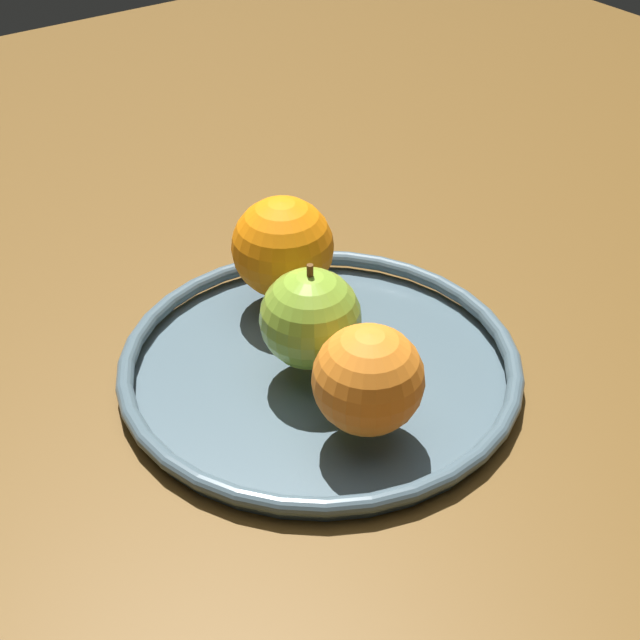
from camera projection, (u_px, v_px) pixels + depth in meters
ground_plane at (320, 396)px, 66.61cm from camera, size 161.60×161.60×4.00cm
fruit_bowl at (320, 365)px, 64.88cm from camera, size 28.22×28.22×1.80cm
apple at (310, 318)px, 61.98cm from camera, size 6.92×6.92×7.72cm
orange_center at (368, 380)px, 56.75cm from camera, size 7.03×7.03×7.03cm
orange_front_left at (283, 247)px, 68.53cm from camera, size 7.64×7.64×7.64cm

